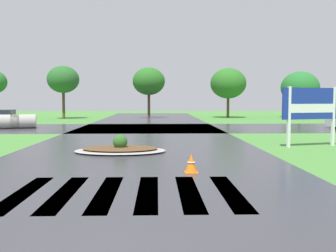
{
  "coord_description": "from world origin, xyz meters",
  "views": [
    {
      "loc": [
        0.66,
        -4.16,
        2.05
      ],
      "look_at": [
        1.14,
        12.97,
        0.83
      ],
      "focal_mm": 40.99,
      "sensor_mm": 36.0,
      "label": 1
    }
  ],
  "objects": [
    {
      "name": "traffic_cone",
      "position": [
        1.59,
        6.3,
        0.26
      ],
      "size": [
        0.36,
        0.36,
        0.54
      ],
      "color": "orange",
      "rests_on": "ground"
    },
    {
      "name": "drainage_pipe_stack",
      "position": [
        -9.12,
        22.41,
        0.48
      ],
      "size": [
        2.89,
        1.63,
        0.97
      ],
      "color": "#9E9B93",
      "rests_on": "ground"
    },
    {
      "name": "crosswalk_stripes",
      "position": [
        -0.0,
        4.1,
        0.0
      ],
      "size": [
        4.95,
        3.32,
        0.01
      ],
      "color": "white",
      "rests_on": "ground"
    },
    {
      "name": "asphalt_roadway",
      "position": [
        0.0,
        10.0,
        0.0
      ],
      "size": [
        9.74,
        80.0,
        0.01
      ],
      "primitive_type": "cube",
      "color": "#35353A",
      "rests_on": "ground"
    },
    {
      "name": "median_island",
      "position": [
        -0.77,
        10.51,
        0.12
      ],
      "size": [
        3.5,
        2.3,
        0.68
      ],
      "color": "#9E9B93",
      "rests_on": "ground"
    },
    {
      "name": "asphalt_cross_road",
      "position": [
        0.0,
        22.6,
        0.0
      ],
      "size": [
        90.0,
        8.76,
        0.01
      ],
      "primitive_type": "cube",
      "color": "#35353A",
      "rests_on": "ground"
    },
    {
      "name": "estate_billboard",
      "position": [
        7.25,
        12.02,
        1.72
      ],
      "size": [
        2.78,
        0.81,
        2.56
      ],
      "rotation": [
        0.0,
        0.0,
        3.4
      ],
      "color": "white",
      "rests_on": "ground"
    },
    {
      "name": "background_treeline",
      "position": [
        3.87,
        36.4,
        3.62
      ],
      "size": [
        36.05,
        5.62,
        5.36
      ],
      "color": "#4C3823",
      "rests_on": "ground"
    }
  ]
}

